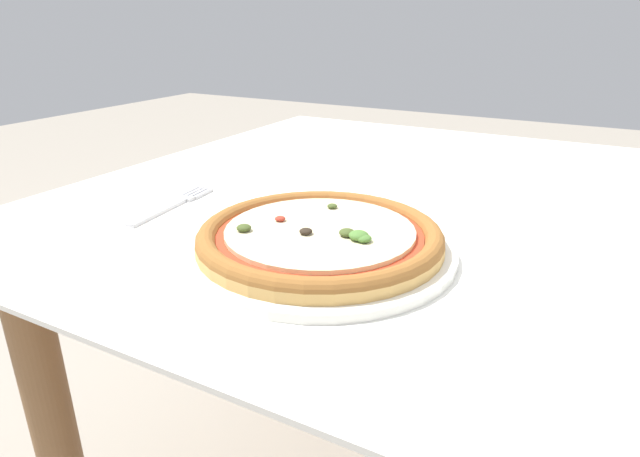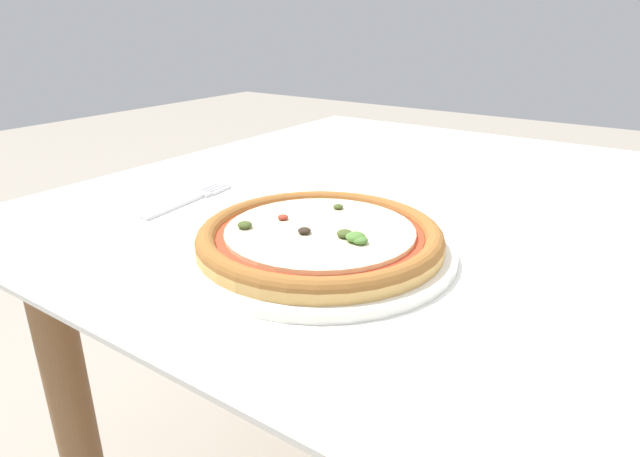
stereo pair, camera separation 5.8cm
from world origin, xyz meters
TOP-DOWN VIEW (x-y plane):
  - dining_table at (0.00, 0.00)m, footprint 1.15×0.99m
  - pizza_plate at (-0.11, -0.25)m, footprint 0.30×0.30m
  - fork at (-0.36, -0.21)m, footprint 0.04×0.17m

SIDE VIEW (x-z plane):
  - dining_table at x=0.00m, z-range 0.27..1.01m
  - fork at x=-0.36m, z-range 0.73..0.74m
  - pizza_plate at x=-0.11m, z-range 0.73..0.77m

